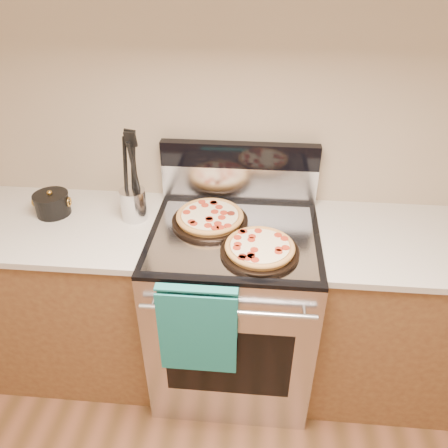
# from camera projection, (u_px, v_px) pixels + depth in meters

# --- Properties ---
(wall_back) EXTENTS (4.00, 0.00, 4.00)m
(wall_back) POSITION_uv_depth(u_px,v_px,m) (241.00, 113.00, 2.01)
(wall_back) COLOR tan
(wall_back) RESTS_ON ground
(range_body) EXTENTS (0.76, 0.68, 0.90)m
(range_body) POSITION_uv_depth(u_px,v_px,m) (233.00, 310.00, 2.21)
(range_body) COLOR #B7B7BC
(range_body) RESTS_ON ground
(oven_window) EXTENTS (0.56, 0.01, 0.40)m
(oven_window) POSITION_uv_depth(u_px,v_px,m) (228.00, 363.00, 1.93)
(oven_window) COLOR black
(oven_window) RESTS_ON range_body
(cooktop) EXTENTS (0.76, 0.68, 0.02)m
(cooktop) POSITION_uv_depth(u_px,v_px,m) (234.00, 235.00, 1.96)
(cooktop) COLOR black
(cooktop) RESTS_ON range_body
(backsplash_lower) EXTENTS (0.76, 0.06, 0.18)m
(backsplash_lower) POSITION_uv_depth(u_px,v_px,m) (239.00, 183.00, 2.16)
(backsplash_lower) COLOR silver
(backsplash_lower) RESTS_ON cooktop
(backsplash_upper) EXTENTS (0.76, 0.06, 0.12)m
(backsplash_upper) POSITION_uv_depth(u_px,v_px,m) (240.00, 155.00, 2.08)
(backsplash_upper) COLOR black
(backsplash_upper) RESTS_ON backsplash_lower
(oven_handle) EXTENTS (0.70, 0.03, 0.03)m
(oven_handle) POSITION_uv_depth(u_px,v_px,m) (227.00, 312.00, 1.70)
(oven_handle) COLOR silver
(oven_handle) RESTS_ON range_body
(dish_towel) EXTENTS (0.32, 0.05, 0.42)m
(dish_towel) POSITION_uv_depth(u_px,v_px,m) (198.00, 328.00, 1.77)
(dish_towel) COLOR #155C6D
(dish_towel) RESTS_ON oven_handle
(foil_sheet) EXTENTS (0.70, 0.55, 0.01)m
(foil_sheet) POSITION_uv_depth(u_px,v_px,m) (234.00, 236.00, 1.92)
(foil_sheet) COLOR gray
(foil_sheet) RESTS_ON cooktop
(cabinet_left) EXTENTS (1.00, 0.62, 0.88)m
(cabinet_left) POSITION_uv_depth(u_px,v_px,m) (68.00, 296.00, 2.31)
(cabinet_left) COLOR brown
(cabinet_left) RESTS_ON ground
(countertop_left) EXTENTS (1.02, 0.64, 0.03)m
(countertop_left) POSITION_uv_depth(u_px,v_px,m) (49.00, 224.00, 2.06)
(countertop_left) COLOR beige
(countertop_left) RESTS_ON cabinet_left
(cabinet_right) EXTENTS (1.00, 0.62, 0.88)m
(cabinet_right) POSITION_uv_depth(u_px,v_px,m) (410.00, 318.00, 2.17)
(cabinet_right) COLOR brown
(cabinet_right) RESTS_ON ground
(countertop_right) EXTENTS (1.02, 0.64, 0.03)m
(countertop_right) POSITION_uv_depth(u_px,v_px,m) (434.00, 244.00, 1.92)
(countertop_right) COLOR beige
(countertop_right) RESTS_ON cabinet_right
(pepperoni_pizza_back) EXTENTS (0.45, 0.45, 0.05)m
(pepperoni_pizza_back) POSITION_uv_depth(u_px,v_px,m) (210.00, 218.00, 2.00)
(pepperoni_pizza_back) COLOR #A76933
(pepperoni_pizza_back) RESTS_ON foil_sheet
(pepperoni_pizza_front) EXTENTS (0.43, 0.43, 0.04)m
(pepperoni_pizza_front) POSITION_uv_depth(u_px,v_px,m) (260.00, 249.00, 1.81)
(pepperoni_pizza_front) COLOR #A76933
(pepperoni_pizza_front) RESTS_ON foil_sheet
(utensil_crock) EXTENTS (0.16, 0.16, 0.15)m
(utensil_crock) POSITION_uv_depth(u_px,v_px,m) (134.00, 204.00, 2.04)
(utensil_crock) COLOR silver
(utensil_crock) RESTS_ON countertop_left
(saucepan) EXTENTS (0.17, 0.17, 0.10)m
(saucepan) POSITION_uv_depth(u_px,v_px,m) (52.00, 205.00, 2.08)
(saucepan) COLOR black
(saucepan) RESTS_ON countertop_left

